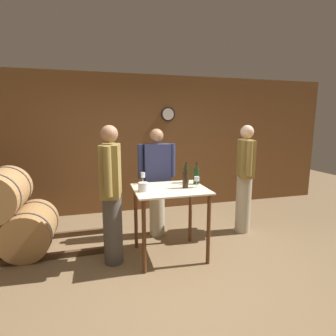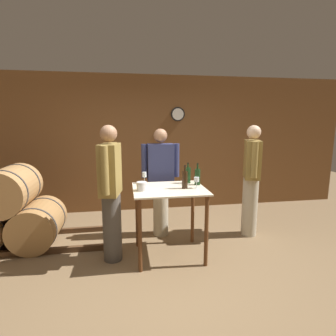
% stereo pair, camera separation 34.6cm
% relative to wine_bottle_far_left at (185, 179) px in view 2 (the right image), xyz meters
% --- Properties ---
extents(ground_plane, '(14.00, 14.00, 0.00)m').
position_rel_wine_bottle_far_left_xyz_m(ground_plane, '(-0.28, -0.40, -1.06)').
color(ground_plane, brown).
extents(back_wall, '(8.40, 0.08, 2.70)m').
position_rel_wine_bottle_far_left_xyz_m(back_wall, '(-0.28, 2.05, 0.29)').
color(back_wall, brown).
rests_on(back_wall, ground_plane).
extents(tasting_table, '(0.94, 0.79, 0.94)m').
position_rel_wine_bottle_far_left_xyz_m(tasting_table, '(-0.20, 0.04, -0.31)').
color(tasting_table, beige).
rests_on(tasting_table, ground_plane).
extents(wine_bottle_far_left, '(0.07, 0.07, 0.31)m').
position_rel_wine_bottle_far_left_xyz_m(wine_bottle_far_left, '(0.00, 0.00, 0.00)').
color(wine_bottle_far_left, black).
rests_on(wine_bottle_far_left, tasting_table).
extents(wine_bottle_left, '(0.08, 0.08, 0.29)m').
position_rel_wine_bottle_far_left_xyz_m(wine_bottle_left, '(0.11, 0.29, -0.00)').
color(wine_bottle_left, '#193819').
rests_on(wine_bottle_left, tasting_table).
extents(wine_bottle_center, '(0.08, 0.08, 0.30)m').
position_rel_wine_bottle_far_left_xyz_m(wine_bottle_center, '(0.22, 0.17, -0.00)').
color(wine_bottle_center, '#193819').
rests_on(wine_bottle_center, tasting_table).
extents(wine_glass_near_left, '(0.06, 0.06, 0.16)m').
position_rel_wine_bottle_far_left_xyz_m(wine_glass_near_left, '(-0.49, 0.38, -0.00)').
color(wine_glass_near_left, silver).
rests_on(wine_glass_near_left, tasting_table).
extents(wine_glass_near_center, '(0.07, 0.07, 0.15)m').
position_rel_wine_bottle_far_left_xyz_m(wine_glass_near_center, '(0.15, -0.01, -0.01)').
color(wine_glass_near_center, silver).
rests_on(wine_glass_near_center, tasting_table).
extents(ice_bucket, '(0.13, 0.13, 0.11)m').
position_rel_wine_bottle_far_left_xyz_m(ice_bucket, '(-0.56, -0.02, -0.06)').
color(ice_bucket, silver).
rests_on(ice_bucket, tasting_table).
extents(person_host, '(0.29, 0.58, 1.75)m').
position_rel_wine_bottle_far_left_xyz_m(person_host, '(-0.95, 0.05, -0.13)').
color(person_host, '#4C4742').
rests_on(person_host, ground_plane).
extents(person_visitor_with_scarf, '(0.34, 0.56, 1.74)m').
position_rel_wine_bottle_far_left_xyz_m(person_visitor_with_scarf, '(1.17, 0.49, -0.13)').
color(person_visitor_with_scarf, '#B7AD93').
rests_on(person_visitor_with_scarf, ground_plane).
extents(person_visitor_bearded, '(0.59, 0.24, 1.69)m').
position_rel_wine_bottle_far_left_xyz_m(person_visitor_bearded, '(-0.22, 0.73, -0.16)').
color(person_visitor_bearded, '#B7AD93').
rests_on(person_visitor_bearded, ground_plane).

